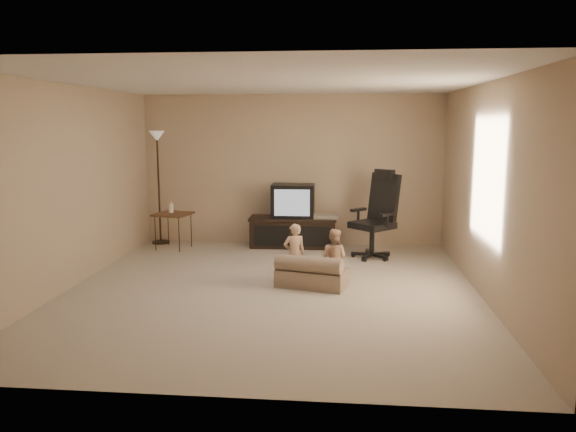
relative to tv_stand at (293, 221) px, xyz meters
name	(u,v)px	position (x,y,z in m)	size (l,w,h in m)	color
floor	(272,290)	(-0.05, -2.49, -0.43)	(5.50, 5.50, 0.00)	#B4A48F
room_shell	(271,167)	(-0.05, -2.49, 1.09)	(5.50, 5.50, 5.50)	silver
tv_stand	(293,221)	(0.00, 0.00, 0.00)	(1.46, 0.56, 1.04)	black
office_chair	(376,226)	(1.31, -0.63, 0.05)	(0.87, 0.87, 1.34)	black
side_table	(173,214)	(-1.94, -0.33, 0.14)	(0.62, 0.62, 0.79)	brown
floor_lamp	(158,162)	(-2.29, 0.06, 0.95)	(0.30, 0.30, 1.90)	#302115
child_sofa	(311,274)	(0.42, -2.31, -0.26)	(0.95, 0.68, 0.42)	gray
toddler_left	(294,254)	(0.20, -2.17, -0.04)	(0.28, 0.21, 0.78)	#DDAD8A
toddler_right	(334,257)	(0.70, -2.20, -0.07)	(0.35, 0.19, 0.73)	#DDAD8A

